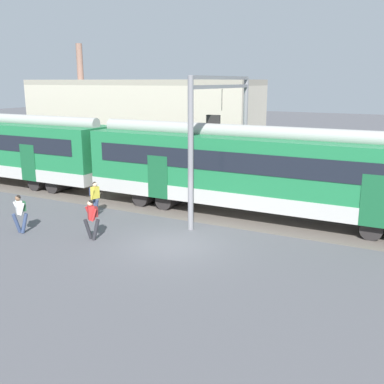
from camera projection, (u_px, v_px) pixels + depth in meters
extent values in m
plane|color=#515156|center=(172.00, 245.00, 17.75)|extent=(160.00, 160.00, 0.00)
cube|color=#605951|center=(83.00, 192.00, 26.25)|extent=(80.00, 4.40, 0.01)
cube|color=#B7B7B2|center=(265.00, 196.00, 21.12)|extent=(18.00, 3.06, 0.70)
cube|color=#1E7542|center=(266.00, 163.00, 20.74)|extent=(18.00, 3.00, 2.40)
cube|color=black|center=(255.00, 164.00, 19.39)|extent=(16.56, 0.03, 0.90)
cube|color=#165731|center=(375.00, 201.00, 17.44)|extent=(1.10, 0.04, 2.10)
cube|color=#165731|center=(158.00, 177.00, 21.83)|extent=(1.10, 0.04, 2.10)
cylinder|color=#9C9C97|center=(267.00, 134.00, 20.41)|extent=(17.64, 0.70, 0.70)
cube|color=black|center=(213.00, 119.00, 21.48)|extent=(0.70, 0.12, 0.40)
cylinder|color=black|center=(374.00, 222.00, 19.10)|extent=(0.90, 2.40, 0.90)
cylinder|color=black|center=(174.00, 196.00, 23.43)|extent=(0.90, 2.40, 0.90)
cylinder|color=black|center=(152.00, 193.00, 24.05)|extent=(0.90, 2.40, 0.90)
cube|color=#165731|center=(28.00, 163.00, 25.69)|extent=(1.10, 0.04, 2.10)
cylinder|color=black|center=(66.00, 182.00, 26.73)|extent=(0.90, 2.40, 0.90)
cylinder|color=black|center=(48.00, 180.00, 27.35)|extent=(0.90, 2.40, 0.90)
cylinder|color=navy|center=(17.00, 223.00, 19.07)|extent=(0.32, 0.38, 0.87)
cylinder|color=navy|center=(24.00, 223.00, 19.05)|extent=(0.32, 0.38, 0.87)
cube|color=silver|center=(19.00, 207.00, 18.89)|extent=(0.43, 0.40, 0.56)
cylinder|color=silver|center=(22.00, 209.00, 18.76)|extent=(0.21, 0.26, 0.52)
cylinder|color=silver|center=(16.00, 207.00, 19.05)|extent=(0.21, 0.26, 0.52)
sphere|color=brown|center=(18.00, 198.00, 18.79)|extent=(0.22, 0.22, 0.22)
sphere|color=black|center=(18.00, 197.00, 18.79)|extent=(0.20, 0.20, 0.20)
cube|color=#235633|center=(24.00, 206.00, 18.97)|extent=(0.32, 0.29, 0.40)
cylinder|color=navy|center=(96.00, 208.00, 21.40)|extent=(0.38, 0.22, 0.87)
cylinder|color=navy|center=(95.00, 206.00, 21.70)|extent=(0.38, 0.22, 0.87)
cube|color=gold|center=(95.00, 192.00, 21.38)|extent=(0.31, 0.40, 0.56)
cylinder|color=gold|center=(98.00, 192.00, 21.60)|extent=(0.26, 0.14, 0.52)
cylinder|color=gold|center=(92.00, 195.00, 21.18)|extent=(0.26, 0.14, 0.52)
sphere|color=beige|center=(95.00, 185.00, 21.27)|extent=(0.22, 0.22, 0.22)
sphere|color=black|center=(95.00, 184.00, 21.28)|extent=(0.20, 0.20, 0.20)
cube|color=navy|center=(93.00, 191.00, 21.48)|extent=(0.21, 0.31, 0.40)
cylinder|color=#28282D|center=(88.00, 229.00, 18.30)|extent=(0.35, 0.36, 0.87)
cylinder|color=#28282D|center=(96.00, 230.00, 18.24)|extent=(0.35, 0.36, 0.87)
cube|color=red|center=(91.00, 213.00, 18.10)|extent=(0.43, 0.42, 0.56)
cylinder|color=red|center=(94.00, 215.00, 17.94)|extent=(0.23, 0.24, 0.52)
cylinder|color=red|center=(88.00, 213.00, 18.28)|extent=(0.23, 0.24, 0.52)
sphere|color=beige|center=(90.00, 203.00, 18.00)|extent=(0.22, 0.22, 0.22)
sphere|color=black|center=(90.00, 203.00, 18.00)|extent=(0.20, 0.20, 0.20)
cube|color=maroon|center=(96.00, 212.00, 18.16)|extent=(0.32, 0.31, 0.40)
cylinder|color=gray|center=(191.00, 156.00, 18.83)|extent=(0.24, 0.24, 6.50)
cylinder|color=gray|center=(245.00, 139.00, 24.36)|extent=(0.24, 0.24, 6.50)
cube|color=gray|center=(222.00, 78.00, 20.82)|extent=(0.20, 6.40, 0.16)
cube|color=gray|center=(222.00, 87.00, 20.92)|extent=(0.20, 6.40, 0.16)
cylinder|color=black|center=(222.00, 100.00, 21.06)|extent=(0.03, 0.03, 1.00)
cube|color=beige|center=(140.00, 125.00, 34.59)|extent=(18.60, 5.00, 6.00)
cube|color=#9F9686|center=(139.00, 82.00, 33.82)|extent=(18.60, 5.00, 0.40)
cylinder|color=#8C6656|center=(80.00, 64.00, 35.96)|extent=(0.50, 0.50, 3.20)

